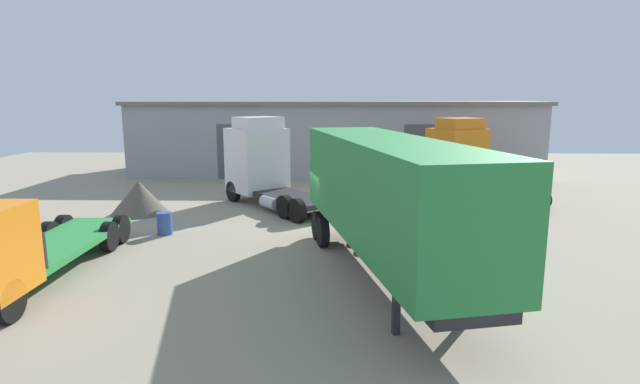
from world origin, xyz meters
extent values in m
plane|color=gray|center=(0.00, 0.00, 0.00)|extent=(60.00, 60.00, 0.00)
cube|color=#93999E|center=(0.00, 18.09, 2.39)|extent=(27.63, 8.17, 4.78)
cube|color=#70665B|center=(0.00, 18.09, 4.90)|extent=(28.13, 8.67, 0.25)
cube|color=#4C5156|center=(-6.08, 14.03, 1.80)|extent=(3.20, 0.08, 3.60)
cube|color=#4C5156|center=(6.08, 14.03, 1.80)|extent=(3.20, 0.08, 3.60)
cube|color=silver|center=(-4.03, 7.01, 2.14)|extent=(3.45, 3.44, 3.22)
cube|color=silver|center=(-3.90, 6.85, 4.03)|extent=(2.69, 2.63, 0.60)
cube|color=black|center=(-4.77, 7.92, 2.79)|extent=(1.68, 1.39, 1.16)
cube|color=#232326|center=(-1.89, 4.39, 0.65)|extent=(4.32, 4.66, 0.24)
cylinder|color=#B2B2B7|center=(-3.04, 4.22, 0.48)|extent=(1.13, 1.21, 0.56)
cylinder|color=black|center=(-5.26, 6.78, 0.53)|extent=(0.90, 1.01, 1.06)
cylinder|color=black|center=(-3.56, 8.17, 0.53)|extent=(0.90, 1.01, 1.06)
cylinder|color=black|center=(-2.24, 3.08, 0.53)|extent=(0.90, 1.01, 1.06)
cylinder|color=black|center=(-0.53, 4.47, 0.53)|extent=(0.90, 1.01, 1.06)
cylinder|color=black|center=(-1.67, 2.38, 0.53)|extent=(0.90, 1.01, 1.06)
cylinder|color=black|center=(0.04, 3.77, 0.53)|extent=(0.90, 1.01, 1.06)
cube|color=#28843D|center=(1.35, -4.48, 2.75)|extent=(4.76, 11.23, 2.81)
cube|color=#232326|center=(1.35, -4.48, 1.23)|extent=(4.03, 11.07, 0.24)
cube|color=#232326|center=(2.83, -7.51, 0.56)|extent=(0.19, 0.19, 1.11)
cube|color=#232326|center=(1.26, -7.85, 0.56)|extent=(0.19, 0.19, 1.11)
cylinder|color=black|center=(1.65, -0.65, 0.54)|extent=(0.52, 1.12, 1.08)
cylinder|color=black|center=(-0.50, -1.12, 0.54)|extent=(0.52, 1.12, 1.08)
cylinder|color=black|center=(1.44, 0.33, 0.54)|extent=(0.52, 1.12, 1.08)
cylinder|color=black|center=(-0.71, -0.14, 0.54)|extent=(0.52, 1.12, 1.08)
cube|color=orange|center=(6.70, 9.14, 2.04)|extent=(3.32, 3.28, 3.15)
cube|color=orange|center=(6.79, 8.96, 3.90)|extent=(2.63, 2.45, 0.60)
cube|color=black|center=(6.16, 10.18, 2.67)|extent=(1.91, 1.03, 1.14)
cube|color=#232326|center=(8.21, 6.19, 0.59)|extent=(3.71, 4.67, 0.24)
cylinder|color=#B2B2B7|center=(7.04, 6.27, 0.42)|extent=(1.00, 1.23, 0.56)
cylinder|color=black|center=(5.44, 9.17, 0.47)|extent=(0.69, 0.97, 0.93)
cylinder|color=black|center=(7.40, 10.18, 0.47)|extent=(0.69, 0.97, 0.93)
cylinder|color=black|center=(7.55, 5.05, 0.47)|extent=(0.69, 0.97, 0.93)
cylinder|color=black|center=(9.51, 6.06, 0.47)|extent=(0.69, 0.97, 0.93)
cylinder|color=black|center=(7.96, 4.25, 0.47)|extent=(0.69, 0.97, 0.93)
cylinder|color=black|center=(9.92, 5.26, 0.47)|extent=(0.69, 0.97, 0.93)
cube|color=#28843D|center=(-8.97, -3.13, 0.70)|extent=(2.46, 5.85, 0.20)
cube|color=#232326|center=(-8.94, -5.96, 1.25)|extent=(2.40, 0.15, 1.10)
cylinder|color=black|center=(-7.87, -7.43, 0.52)|extent=(0.31, 1.05, 1.05)
cylinder|color=black|center=(-7.94, -1.80, 0.52)|extent=(0.31, 1.05, 1.05)
cylinder|color=black|center=(-10.04, -1.83, 0.52)|extent=(0.31, 1.05, 1.05)
cylinder|color=black|center=(-7.95, -0.80, 0.52)|extent=(0.31, 1.05, 1.05)
cylinder|color=black|center=(-10.05, -0.83, 0.52)|extent=(0.31, 1.05, 1.05)
cone|color=#565147|center=(-9.07, 3.97, 0.76)|extent=(2.58, 2.58, 1.53)
cylinder|color=#33519E|center=(-6.72, 0.39, 0.44)|extent=(0.58, 0.58, 0.88)
camera|label=1|loc=(-0.22, -18.40, 5.27)|focal=28.00mm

